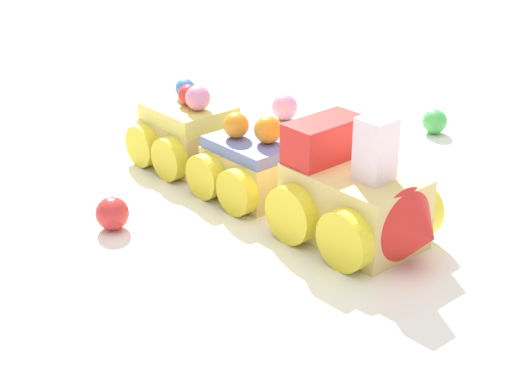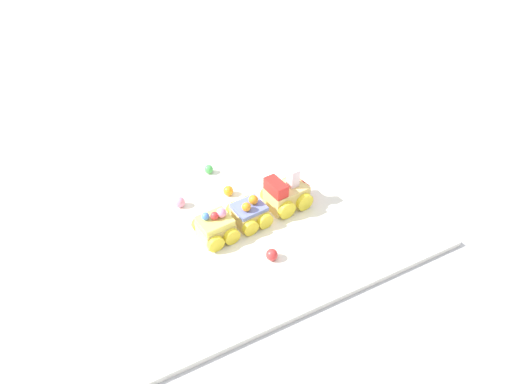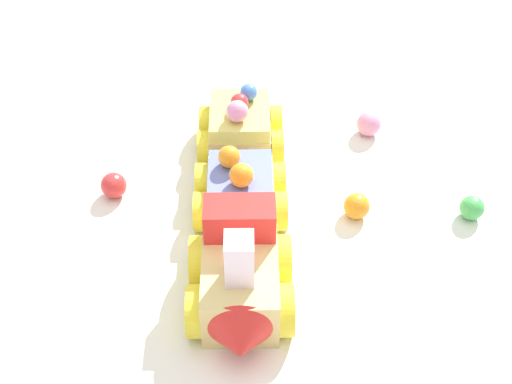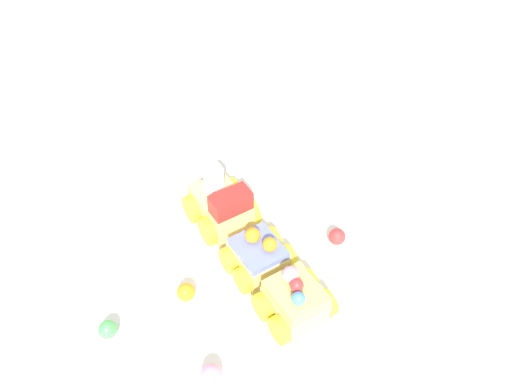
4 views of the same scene
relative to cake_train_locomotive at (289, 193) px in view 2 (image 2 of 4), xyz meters
name	(u,v)px [view 2 (image 2 of 4)]	position (x,y,z in m)	size (l,w,h in m)	color
ground_plane	(263,224)	(-0.07, -0.02, -0.04)	(10.00, 10.00, 0.00)	#B2B2B7
display_board	(263,222)	(-0.07, -0.02, -0.03)	(0.64, 0.46, 0.01)	white
cake_train_locomotive	(289,193)	(0.00, 0.00, 0.00)	(0.11, 0.09, 0.09)	#E5C675
cake_car_blueberry	(249,213)	(-0.10, -0.01, -0.01)	(0.08, 0.08, 0.06)	#E5C675
cake_car_lemon	(215,227)	(-0.18, -0.02, 0.00)	(0.08, 0.08, 0.07)	#E5C675
gumball_green	(209,169)	(-0.11, 0.18, -0.02)	(0.02, 0.02, 0.02)	#4CBC56
gumball_red	(272,255)	(-0.11, -0.12, -0.02)	(0.02, 0.02, 0.02)	red
gumball_orange	(228,191)	(-0.10, 0.09, -0.02)	(0.02, 0.02, 0.02)	orange
gumball_pink	(180,202)	(-0.21, 0.10, -0.02)	(0.02, 0.02, 0.02)	pink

